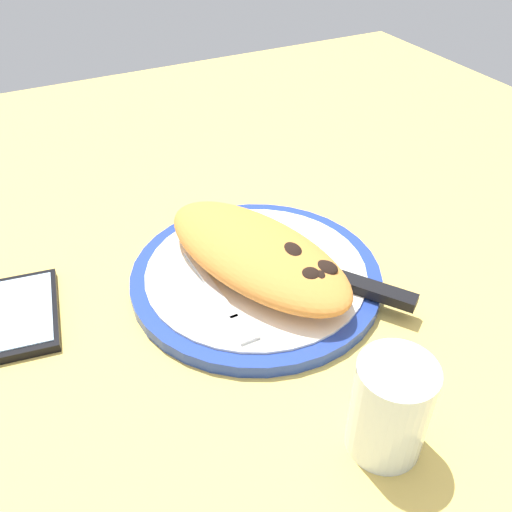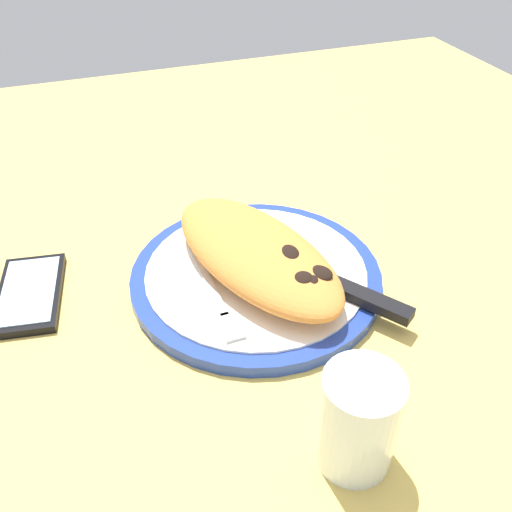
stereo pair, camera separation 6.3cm
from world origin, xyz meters
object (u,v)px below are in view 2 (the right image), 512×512
fork (216,297)px  water_glass (360,425)px  calzone (258,253)px  knife (339,287)px  plate (256,276)px  smartphone (30,293)px

fork → water_glass: size_ratio=1.75×
water_glass → fork: bearing=-163.9°
fork → water_glass: 21.96cm
calzone → fork: calzone is taller
knife → plate: bearing=-131.7°
plate → calzone: 3.38cm
knife → smartphone: size_ratio=1.54×
calzone → water_glass: bearing=0.3°
plate → knife: bearing=48.3°
plate → knife: (6.57, 7.36, 1.42)cm
knife → water_glass: bearing=-21.8°
plate → fork: 6.74cm
plate → smartphone: size_ratio=2.11×
calzone → plate: bearing=-99.3°
fork → knife: bearing=75.9°
fork → water_glass: (20.99, 6.08, 2.13)cm
plate → knife: 9.97cm
fork → knife: (3.31, 13.15, 0.29)cm
knife → fork: bearing=-104.1°
knife → water_glass: 19.14cm
plate → calzone: calzone is taller
plate → fork: (3.26, -5.79, 1.13)cm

